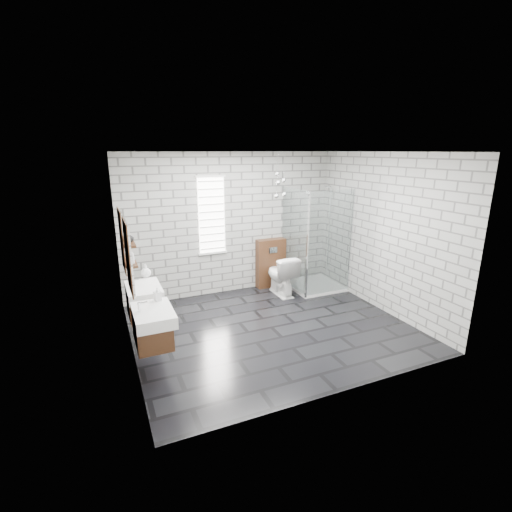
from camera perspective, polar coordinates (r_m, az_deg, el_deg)
floor at (r=6.03m, az=2.40°, el=-11.00°), size 4.20×3.60×0.02m
ceiling at (r=5.37m, az=2.75°, el=15.82°), size 4.20×3.60×0.02m
wall_back at (r=7.18m, az=-3.80°, el=4.91°), size 4.20×0.02×2.70m
wall_front at (r=4.07m, az=13.82°, el=-4.22°), size 4.20×0.02×2.70m
wall_left at (r=5.02m, az=-19.63°, el=-0.85°), size 0.02×3.60×2.70m
wall_right at (r=6.72m, az=18.98°, el=3.31°), size 0.02×3.60×2.70m
vanity_left at (r=4.77m, az=-16.02°, el=-9.05°), size 0.47×0.70×1.57m
vanity_right at (r=5.58m, az=-17.29°, el=-5.43°), size 0.47×0.70×1.57m
shelf_lower at (r=4.99m, az=-18.64°, el=-1.23°), size 0.14×0.30×0.03m
shelf_upper at (r=4.92m, az=-18.91°, el=1.67°), size 0.14×0.30×0.03m
window at (r=6.99m, az=-6.85°, el=6.20°), size 0.56×0.05×1.48m
cistern_panel at (r=7.58m, az=2.27°, el=-1.09°), size 0.60×0.20×1.00m
flush_plate at (r=7.41m, az=2.65°, el=0.91°), size 0.18×0.01×0.12m
shower_enclosure at (r=7.48m, az=8.87°, el=-1.48°), size 1.00×1.00×2.03m
pendant_cluster at (r=6.97m, az=3.69°, el=10.85°), size 0.27×0.24×0.84m
toilet at (r=7.21m, az=3.88°, el=-2.90°), size 0.44×0.77×0.79m
soap_bottle_a at (r=4.96m, az=-14.93°, el=-5.68°), size 0.10×0.10×0.18m
soap_bottle_b at (r=5.91m, az=-16.61°, el=-2.20°), size 0.18×0.18×0.19m
soap_bottle_c at (r=4.94m, az=-18.61°, el=-0.08°), size 0.09×0.09×0.19m
vase at (r=4.98m, az=-18.95°, el=2.73°), size 0.13×0.13×0.12m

